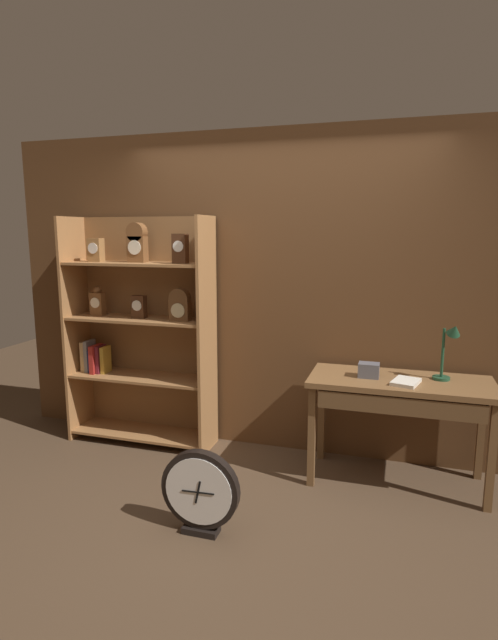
{
  "coord_description": "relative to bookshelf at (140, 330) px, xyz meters",
  "views": [
    {
      "loc": [
        0.94,
        -2.58,
        1.8
      ],
      "look_at": [
        -0.08,
        0.73,
        1.19
      ],
      "focal_mm": 28.01,
      "sensor_mm": 36.0,
      "label": 1
    }
  ],
  "objects": [
    {
      "name": "ground_plane",
      "position": [
        1.17,
        -1.12,
        -0.98
      ],
      "size": [
        10.0,
        10.0,
        0.0
      ],
      "primitive_type": "plane",
      "color": "#4C3826"
    },
    {
      "name": "back_wood_panel",
      "position": [
        1.17,
        0.21,
        0.32
      ],
      "size": [
        4.8,
        0.05,
        2.6
      ],
      "primitive_type": "cube",
      "color": "brown",
      "rests_on": "ground"
    },
    {
      "name": "bookshelf",
      "position": [
        0.0,
        0.0,
        0.0
      ],
      "size": [
        1.26,
        0.38,
        1.93
      ],
      "color": "#9E6B3D",
      "rests_on": "ground"
    },
    {
      "name": "workbench",
      "position": [
        2.14,
        -0.18,
        -0.3
      ],
      "size": [
        1.27,
        0.56,
        0.78
      ],
      "color": "brown",
      "rests_on": "ground"
    },
    {
      "name": "desk_lamp",
      "position": [
        2.45,
        -0.1,
        0.05
      ],
      "size": [
        0.18,
        0.18,
        0.42
      ],
      "color": "#1E472D",
      "rests_on": "workbench"
    },
    {
      "name": "toolbox_small",
      "position": [
        1.92,
        -0.17,
        -0.15
      ],
      "size": [
        0.15,
        0.11,
        0.1
      ],
      "primitive_type": "cube",
      "color": "#595960",
      "rests_on": "workbench"
    },
    {
      "name": "open_repair_manual",
      "position": [
        2.17,
        -0.25,
        -0.19
      ],
      "size": [
        0.21,
        0.25,
        0.02
      ],
      "primitive_type": "cube",
      "rotation": [
        0.0,
        0.0,
        -0.27
      ],
      "color": "silver",
      "rests_on": "workbench"
    },
    {
      "name": "round_clock_large",
      "position": [
        1.02,
        -1.16,
        -0.71
      ],
      "size": [
        0.49,
        0.11,
        0.53
      ],
      "color": "black",
      "rests_on": "ground"
    }
  ]
}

